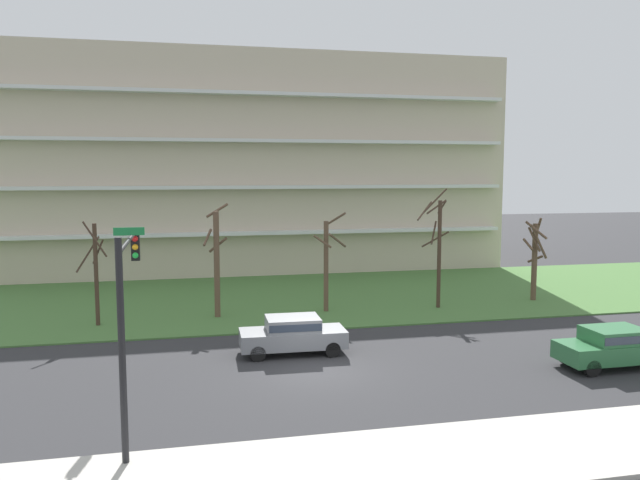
# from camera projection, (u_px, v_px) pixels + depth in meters

# --- Properties ---
(ground) EXTENTS (160.00, 160.00, 0.00)m
(ground) POSITION_uv_depth(u_px,v_px,m) (317.00, 371.00, 23.90)
(ground) COLOR #2D2D30
(sidewalk_curb_near) EXTENTS (80.00, 4.00, 0.15)m
(sidewalk_curb_near) POSITION_uv_depth(u_px,v_px,m) (382.00, 464.00, 16.13)
(sidewalk_curb_near) COLOR #BCB7AD
(sidewalk_curb_near) RESTS_ON ground
(grass_lawn_strip) EXTENTS (80.00, 16.00, 0.08)m
(grass_lawn_strip) POSITION_uv_depth(u_px,v_px,m) (268.00, 298.00, 37.49)
(grass_lawn_strip) COLOR #477238
(grass_lawn_strip) RESTS_ON ground
(apartment_building) EXTENTS (39.17, 12.47, 16.31)m
(apartment_building) POSITION_uv_depth(u_px,v_px,m) (244.00, 165.00, 49.97)
(apartment_building) COLOR beige
(apartment_building) RESTS_ON ground
(tree_far_left) EXTENTS (1.59, 1.60, 5.28)m
(tree_far_left) POSITION_uv_depth(u_px,v_px,m) (96.00, 271.00, 30.50)
(tree_far_left) COLOR #423023
(tree_far_left) RESTS_ON ground
(tree_left) EXTENTS (1.40, 1.02, 6.00)m
(tree_left) POSITION_uv_depth(u_px,v_px,m) (216.00, 261.00, 32.31)
(tree_left) COLOR brown
(tree_left) RESTS_ON ground
(tree_center) EXTENTS (1.85, 2.14, 5.46)m
(tree_center) POSITION_uv_depth(u_px,v_px,m) (327.00, 262.00, 33.62)
(tree_center) COLOR brown
(tree_center) RESTS_ON ground
(tree_right) EXTENTS (2.20, 1.45, 6.69)m
(tree_right) POSITION_uv_depth(u_px,v_px,m) (438.00, 246.00, 34.57)
(tree_right) COLOR #423023
(tree_right) RESTS_ON ground
(tree_far_right) EXTENTS (1.52, 1.54, 4.95)m
(tree_far_right) POSITION_uv_depth(u_px,v_px,m) (535.00, 257.00, 36.54)
(tree_far_right) COLOR brown
(tree_far_right) RESTS_ON ground
(sedan_gray_near_left) EXTENTS (4.45, 1.91, 1.57)m
(sedan_gray_near_left) POSITION_uv_depth(u_px,v_px,m) (293.00, 333.00, 26.13)
(sedan_gray_near_left) COLOR slate
(sedan_gray_near_left) RESTS_ON ground
(sedan_green_center_left) EXTENTS (4.42, 1.85, 1.57)m
(sedan_green_center_left) POSITION_uv_depth(u_px,v_px,m) (614.00, 346.00, 24.30)
(sedan_green_center_left) COLOR #2D6B3D
(sedan_green_center_left) RESTS_ON ground
(traffic_signal_mast) EXTENTS (0.90, 5.95, 5.99)m
(traffic_signal_mast) POSITION_uv_depth(u_px,v_px,m) (128.00, 294.00, 17.69)
(traffic_signal_mast) COLOR black
(traffic_signal_mast) RESTS_ON ground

